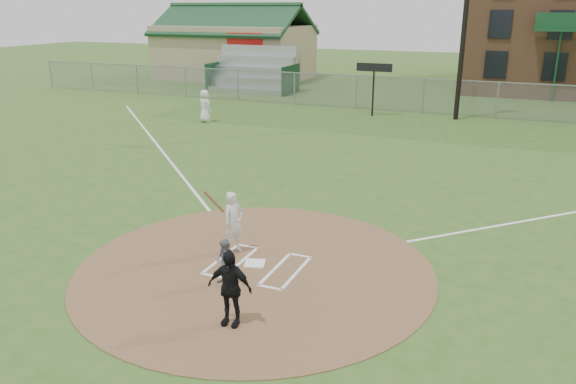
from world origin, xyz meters
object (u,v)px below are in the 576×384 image
at_px(home_plate, 255,263).
at_px(ondeck_player, 205,106).
at_px(batter_at_plate, 233,222).
at_px(catcher, 226,263).
at_px(umpire, 230,288).

bearing_deg(home_plate, ondeck_player, 124.55).
xyz_separation_m(home_plate, batter_at_plate, (-0.78, 0.43, 0.78)).
distance_m(catcher, batter_at_plate, 1.77).
distance_m(umpire, ondeck_player, 20.48).
relative_size(umpire, batter_at_plate, 0.86).
bearing_deg(umpire, catcher, 117.16).
distance_m(home_plate, catcher, 1.30).
bearing_deg(catcher, batter_at_plate, 118.21).
relative_size(ondeck_player, batter_at_plate, 0.96).
height_order(umpire, batter_at_plate, batter_at_plate).
distance_m(home_plate, batter_at_plate, 1.18).
xyz_separation_m(umpire, batter_at_plate, (-1.52, 2.99, 0.03)).
distance_m(umpire, batter_at_plate, 3.35).
bearing_deg(home_plate, umpire, -73.93).
xyz_separation_m(ondeck_player, batter_at_plate, (9.39, -14.34, -0.04)).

